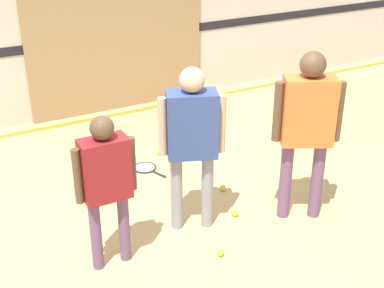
{
  "coord_description": "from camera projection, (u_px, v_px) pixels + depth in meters",
  "views": [
    {
      "loc": [
        -1.91,
        -3.77,
        2.91
      ],
      "look_at": [
        0.11,
        -0.04,
        0.86
      ],
      "focal_mm": 50.0,
      "sensor_mm": 36.0,
      "label": 1
    }
  ],
  "objects": [
    {
      "name": "ground_plane",
      "position": [
        180.0,
        227.0,
        5.07
      ],
      "size": [
        16.0,
        16.0,
        0.0
      ],
      "primitive_type": "plane",
      "color": "tan"
    },
    {
      "name": "wall_back",
      "position": [
        66.0,
        0.0,
        6.9
      ],
      "size": [
        16.0,
        0.07,
        3.2
      ],
      "color": "beige",
      "rests_on": "ground_plane"
    },
    {
      "name": "wall_panel",
      "position": [
        118.0,
        47.0,
        7.43
      ],
      "size": [
        2.56,
        0.05,
        1.81
      ],
      "color": "#9E7F56",
      "rests_on": "ground_plane"
    },
    {
      "name": "floor_stripe",
      "position": [
        84.0,
        121.0,
        7.36
      ],
      "size": [
        14.4,
        0.1,
        0.01
      ],
      "color": "orange",
      "rests_on": "ground_plane"
    },
    {
      "name": "person_instructor",
      "position": [
        192.0,
        133.0,
        4.67
      ],
      "size": [
        0.56,
        0.38,
        1.57
      ],
      "rotation": [
        0.0,
        0.0,
        -0.37
      ],
      "color": "gray",
      "rests_on": "ground_plane"
    },
    {
      "name": "person_student_left",
      "position": [
        106.0,
        177.0,
        4.23
      ],
      "size": [
        0.52,
        0.21,
        1.36
      ],
      "rotation": [
        0.0,
        0.0,
        -0.0
      ],
      "color": "#6B4C70",
      "rests_on": "ground_plane"
    },
    {
      "name": "person_student_right",
      "position": [
        307.0,
        120.0,
        4.81
      ],
      "size": [
        0.56,
        0.44,
        1.65
      ],
      "rotation": [
        0.0,
        0.0,
        2.65
      ],
      "color": "#6B4C70",
      "rests_on": "ground_plane"
    },
    {
      "name": "racket_spare_on_floor",
      "position": [
        146.0,
        168.0,
        6.11
      ],
      "size": [
        0.34,
        0.49,
        0.03
      ],
      "rotation": [
        0.0,
        0.0,
        5.05
      ],
      "color": "#28282D",
      "rests_on": "ground_plane"
    },
    {
      "name": "tennis_ball_near_instructor",
      "position": [
        220.0,
        253.0,
        4.66
      ],
      "size": [
        0.07,
        0.07,
        0.07
      ],
      "primitive_type": "sphere",
      "color": "#CCE038",
      "rests_on": "ground_plane"
    },
    {
      "name": "tennis_ball_by_spare_racket",
      "position": [
        159.0,
        152.0,
        6.42
      ],
      "size": [
        0.07,
        0.07,
        0.07
      ],
      "primitive_type": "sphere",
      "color": "#CCE038",
      "rests_on": "ground_plane"
    },
    {
      "name": "tennis_ball_stray_left",
      "position": [
        223.0,
        188.0,
        5.66
      ],
      "size": [
        0.07,
        0.07,
        0.07
      ],
      "primitive_type": "sphere",
      "color": "#CCE038",
      "rests_on": "ground_plane"
    },
    {
      "name": "tennis_ball_stray_right",
      "position": [
        235.0,
        213.0,
        5.22
      ],
      "size": [
        0.07,
        0.07,
        0.07
      ],
      "primitive_type": "sphere",
      "color": "#CCE038",
      "rests_on": "ground_plane"
    }
  ]
}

